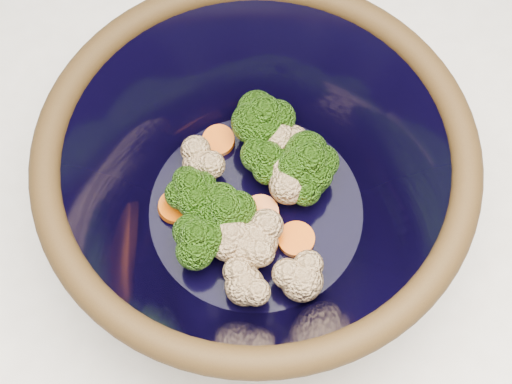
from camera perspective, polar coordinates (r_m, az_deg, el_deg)
counter at (r=1.02m, az=2.77°, el=-14.51°), size 1.20×1.20×0.90m
mixing_bowl at (r=0.53m, az=0.00°, el=0.61°), size 0.32×0.32×0.14m
vegetable_pile at (r=0.55m, az=0.14°, el=-0.03°), size 0.15×0.17×0.06m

